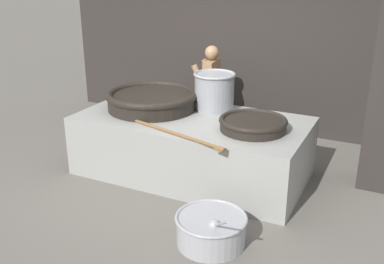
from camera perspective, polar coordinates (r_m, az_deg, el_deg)
name	(u,v)px	position (r m, az deg, el deg)	size (l,w,h in m)	color
ground_plane	(192,173)	(6.43, 0.00, -5.21)	(60.00, 60.00, 0.00)	#666059
back_wall	(250,33)	(7.99, 7.43, 12.39)	(7.14, 0.24, 3.36)	#2D2826
hearth_platform	(192,146)	(6.26, 0.00, -1.78)	(3.12, 1.57, 0.83)	gray
giant_wok_near	(152,99)	(6.49, -5.10, 4.17)	(1.32, 1.32, 0.26)	black
giant_wok_far	(253,124)	(5.68, 7.76, 1.06)	(0.86, 0.86, 0.16)	black
stock_pot	(214,91)	(6.40, 2.85, 5.27)	(0.60, 0.60, 0.53)	gray
stirring_paddle	(180,135)	(5.44, -1.56, -0.40)	(1.45, 0.47, 0.04)	brown
cook	(211,91)	(7.32, 2.40, 5.26)	(0.39, 0.60, 1.59)	#9E7551
prep_bowl_vegetables	(211,228)	(4.85, 2.43, -12.12)	(0.77, 0.88, 0.64)	#9E9EA3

